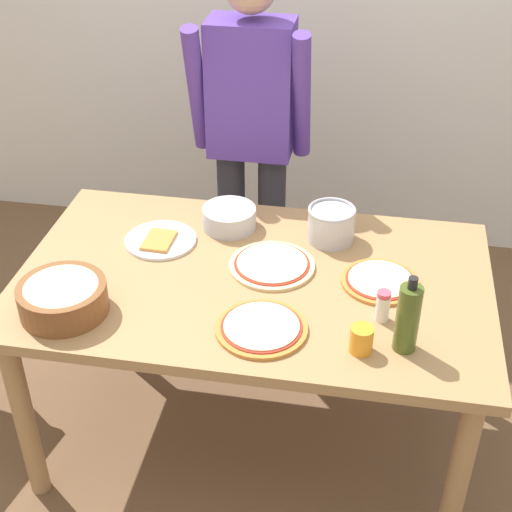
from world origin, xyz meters
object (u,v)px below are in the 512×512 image
object	(u,v)px
dining_table	(253,298)
cup_orange	(361,339)
pizza_cooked_on_tray	(262,328)
pizza_raw_on_board	(272,265)
salt_shaker	(383,306)
pizza_second_cooked	(380,281)
person_cook	(251,132)
plate_with_slice	(160,240)
mixing_bowl_steel	(229,218)
olive_oil_bottle	(408,318)
steel_pot	(331,224)
popcorn_bowl	(62,296)

from	to	relation	value
dining_table	cup_orange	bearing A→B (deg)	-39.79
cup_orange	pizza_cooked_on_tray	bearing A→B (deg)	172.24
pizza_raw_on_board	salt_shaker	bearing A→B (deg)	-30.28
cup_orange	pizza_second_cooked	bearing A→B (deg)	82.71
pizza_raw_on_board	pizza_second_cooked	world-z (taller)	same
person_cook	salt_shaker	xyz separation A→B (m)	(0.58, -0.91, -0.13)
pizza_raw_on_board	plate_with_slice	world-z (taller)	plate_with_slice
salt_shaker	mixing_bowl_steel	bearing A→B (deg)	141.93
person_cook	pizza_raw_on_board	bearing A→B (deg)	-73.89
dining_table	pizza_raw_on_board	size ratio (longest dim) A/B	5.38
pizza_cooked_on_tray	olive_oil_bottle	bearing A→B (deg)	-0.77
mixing_bowl_steel	pizza_cooked_on_tray	bearing A→B (deg)	-68.95
steel_pot	salt_shaker	bearing A→B (deg)	-65.28
dining_table	steel_pot	distance (m)	0.40
dining_table	pizza_second_cooked	bearing A→B (deg)	4.82
pizza_second_cooked	cup_orange	distance (m)	0.36
person_cook	pizza_second_cooked	xyz separation A→B (m)	(0.57, -0.72, -0.17)
steel_pot	person_cook	bearing A→B (deg)	128.59
plate_with_slice	mixing_bowl_steel	world-z (taller)	mixing_bowl_steel
popcorn_bowl	salt_shaker	bearing A→B (deg)	7.70
pizza_second_cooked	salt_shaker	size ratio (longest dim) A/B	2.48
popcorn_bowl	olive_oil_bottle	bearing A→B (deg)	0.59
steel_pot	salt_shaker	distance (m)	0.48
steel_pot	cup_orange	size ratio (longest dim) A/B	2.04
dining_table	cup_orange	size ratio (longest dim) A/B	18.82
popcorn_bowl	salt_shaker	size ratio (longest dim) A/B	2.64
salt_shaker	steel_pot	bearing A→B (deg)	114.72
pizza_raw_on_board	plate_with_slice	size ratio (longest dim) A/B	1.14
steel_pot	mixing_bowl_steel	bearing A→B (deg)	177.11
person_cook	pizza_second_cooked	size ratio (longest dim) A/B	6.17
pizza_second_cooked	steel_pot	size ratio (longest dim) A/B	1.51
salt_shaker	olive_oil_bottle	bearing A→B (deg)	-60.35
mixing_bowl_steel	pizza_raw_on_board	bearing A→B (deg)	-49.42
dining_table	pizza_raw_on_board	distance (m)	0.13
steel_pot	olive_oil_bottle	bearing A→B (deg)	-64.16
mixing_bowl_steel	olive_oil_bottle	bearing A→B (deg)	-41.60
pizza_raw_on_board	cup_orange	distance (m)	0.50
pizza_second_cooked	dining_table	bearing A→B (deg)	-175.18
plate_with_slice	mixing_bowl_steel	size ratio (longest dim) A/B	1.30
plate_with_slice	steel_pot	bearing A→B (deg)	11.84
plate_with_slice	steel_pot	xyz separation A→B (m)	(0.61, 0.13, 0.06)
steel_pot	cup_orange	distance (m)	0.61
plate_with_slice	cup_orange	bearing A→B (deg)	-31.92
dining_table	salt_shaker	distance (m)	0.49
pizza_raw_on_board	dining_table	bearing A→B (deg)	-128.82
person_cook	plate_with_slice	distance (m)	0.67
pizza_cooked_on_tray	pizza_second_cooked	world-z (taller)	same
pizza_raw_on_board	plate_with_slice	bearing A→B (deg)	168.61
pizza_raw_on_board	salt_shaker	world-z (taller)	salt_shaker
salt_shaker	cup_orange	bearing A→B (deg)	-109.46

